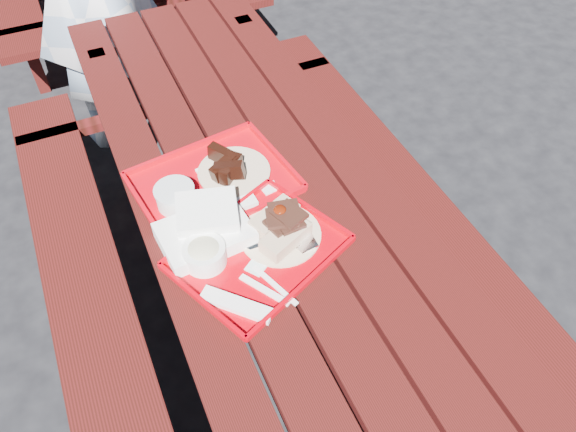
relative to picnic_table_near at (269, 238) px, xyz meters
name	(u,v)px	position (x,y,z in m)	size (l,w,h in m)	color
ground	(272,328)	(0.00, 0.00, -0.56)	(60.00, 60.00, 0.00)	black
picnic_table_near	(269,238)	(0.00, 0.00, 0.00)	(1.41, 2.40, 0.75)	#3B0B0B
near_tray	(253,244)	(-0.11, -0.17, 0.22)	(0.51, 0.47, 0.13)	#B1000A
far_tray	(212,183)	(-0.13, 0.10, 0.21)	(0.49, 0.40, 0.07)	#BC030F
white_cloth	(206,229)	(-0.21, -0.08, 0.23)	(0.25, 0.21, 0.10)	white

